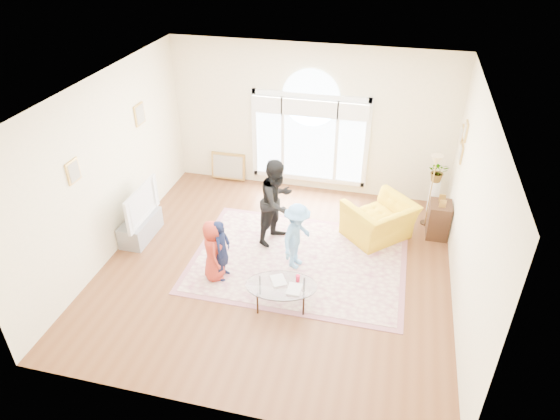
% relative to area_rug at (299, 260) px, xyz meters
% --- Properties ---
extents(ground, '(6.00, 6.00, 0.00)m').
position_rel_area_rug_xyz_m(ground, '(-0.35, -0.28, -0.01)').
color(ground, brown).
rests_on(ground, ground).
extents(room_shell, '(6.00, 6.00, 6.00)m').
position_rel_area_rug_xyz_m(room_shell, '(-0.34, 2.56, 1.56)').
color(room_shell, beige).
rests_on(room_shell, ground).
extents(area_rug, '(3.60, 2.60, 0.02)m').
position_rel_area_rug_xyz_m(area_rug, '(0.00, 0.00, 0.00)').
color(area_rug, beige).
rests_on(area_rug, ground).
extents(rug_border, '(3.80, 2.80, 0.01)m').
position_rel_area_rug_xyz_m(rug_border, '(0.00, -0.00, -0.00)').
color(rug_border, '#985B66').
rests_on(rug_border, ground).
extents(tv_console, '(0.45, 1.00, 0.42)m').
position_rel_area_rug_xyz_m(tv_console, '(-3.10, 0.02, 0.20)').
color(tv_console, gray).
rests_on(tv_console, ground).
extents(television, '(0.18, 1.17, 0.67)m').
position_rel_area_rug_xyz_m(television, '(-3.10, 0.02, 0.75)').
color(television, black).
rests_on(television, tv_console).
extents(coffee_table, '(1.24, 0.91, 0.54)m').
position_rel_area_rug_xyz_m(coffee_table, '(-0.03, -1.20, 0.39)').
color(coffee_table, silver).
rests_on(coffee_table, ground).
extents(armchair, '(1.55, 1.55, 0.76)m').
position_rel_area_rug_xyz_m(armchair, '(1.32, 1.09, 0.37)').
color(armchair, yellow).
rests_on(armchair, ground).
extents(side_cabinet, '(0.40, 0.50, 0.70)m').
position_rel_area_rug_xyz_m(side_cabinet, '(2.43, 1.44, 0.34)').
color(side_cabinet, black).
rests_on(side_cabinet, ground).
extents(floor_lamp, '(0.29, 0.29, 1.51)m').
position_rel_area_rug_xyz_m(floor_lamp, '(2.23, 1.81, 1.27)').
color(floor_lamp, black).
rests_on(floor_lamp, ground).
extents(plant_pedestal, '(0.20, 0.20, 0.70)m').
position_rel_area_rug_xyz_m(plant_pedestal, '(2.35, 2.34, 0.34)').
color(plant_pedestal, white).
rests_on(plant_pedestal, ground).
extents(potted_plant, '(0.40, 0.35, 0.43)m').
position_rel_area_rug_xyz_m(potted_plant, '(2.35, 2.34, 0.91)').
color(potted_plant, '#33722D').
rests_on(potted_plant, plant_pedestal).
extents(leaning_picture, '(0.80, 0.14, 0.62)m').
position_rel_area_rug_xyz_m(leaning_picture, '(-2.21, 2.62, -0.01)').
color(leaning_picture, tan).
rests_on(leaning_picture, ground).
extents(child_red, '(0.54, 0.64, 1.11)m').
position_rel_area_rug_xyz_m(child_red, '(-1.30, -0.80, 0.57)').
color(child_red, '#A52F21').
rests_on(child_red, area_rug).
extents(child_navy, '(0.28, 0.42, 1.12)m').
position_rel_area_rug_xyz_m(child_navy, '(-1.16, -0.76, 0.57)').
color(child_navy, '#111734').
rests_on(child_navy, area_rug).
extents(child_black, '(0.89, 0.99, 1.66)m').
position_rel_area_rug_xyz_m(child_black, '(-0.54, 0.55, 0.84)').
color(child_black, black).
rests_on(child_black, area_rug).
extents(child_blue, '(0.66, 0.90, 1.24)m').
position_rel_area_rug_xyz_m(child_blue, '(-0.01, -0.16, 0.63)').
color(child_blue, '#619BD4').
rests_on(child_blue, area_rug).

